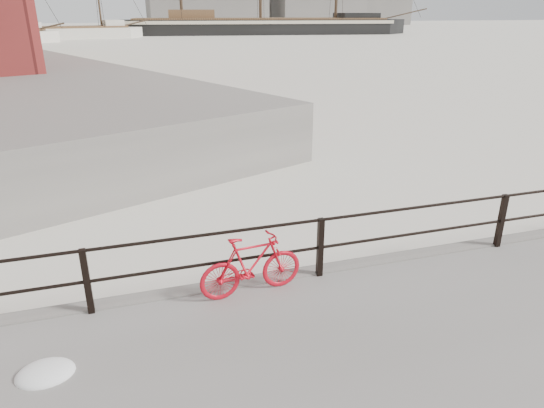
{
  "coord_description": "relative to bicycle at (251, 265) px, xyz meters",
  "views": [
    {
      "loc": [
        -6.29,
        -6.5,
        4.35
      ],
      "look_at": [
        -3.79,
        1.5,
        1.0
      ],
      "focal_mm": 32.0,
      "sensor_mm": 36.0,
      "label": 1
    }
  ],
  "objects": [
    {
      "name": "bicycle",
      "position": [
        0.0,
        0.0,
        0.0
      ],
      "size": [
        1.6,
        0.38,
        0.96
      ],
      "primitive_type": "imported",
      "rotation": [
        0.0,
        0.0,
        0.09
      ],
      "color": "red",
      "rests_on": "promenade"
    },
    {
      "name": "industrial_east",
      "position": [
        82.69,
        150.34,
        6.17
      ],
      "size": [
        20.0,
        16.0,
        14.0
      ],
      "primitive_type": "cube",
      "color": "gray",
      "rests_on": "ground"
    },
    {
      "name": "ground",
      "position": [
        4.69,
        0.34,
        -0.83
      ],
      "size": [
        400.0,
        400.0,
        0.0
      ],
      "primitive_type": "plane",
      "color": "white",
      "rests_on": "ground"
    },
    {
      "name": "guardrail",
      "position": [
        4.69,
        0.19,
        0.02
      ],
      "size": [
        28.0,
        0.1,
        1.0
      ],
      "primitive_type": null,
      "color": "black",
      "rests_on": "promenade"
    },
    {
      "name": "schooner_mid",
      "position": [
        -9.31,
        84.16,
        -0.83
      ],
      "size": [
        30.01,
        17.45,
        20.33
      ],
      "primitive_type": null,
      "rotation": [
        0.0,
        0.0,
        0.21
      ],
      "color": "beige",
      "rests_on": "ground"
    },
    {
      "name": "barque_black",
      "position": [
        26.56,
        91.22,
        -0.83
      ],
      "size": [
        69.03,
        31.02,
        37.23
      ],
      "primitive_type": null,
      "rotation": [
        0.0,
        0.0,
        -0.14
      ],
      "color": "black",
      "rests_on": "ground"
    }
  ]
}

